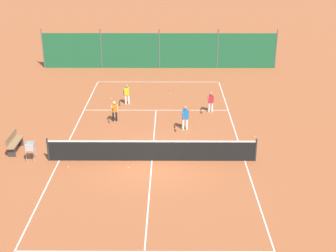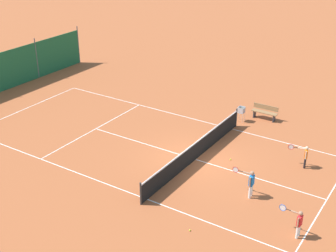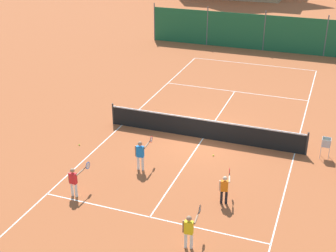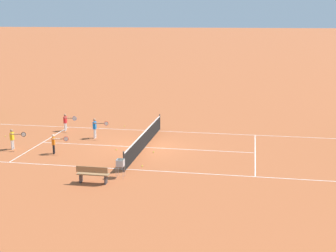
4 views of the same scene
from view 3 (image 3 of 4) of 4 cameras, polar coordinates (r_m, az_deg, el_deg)
The scene contains 13 objects.
ground_plane at distance 21.44m, azimuth 4.31°, elevation -1.50°, with size 600.00×600.00×0.00m, color #A8542D.
court_line_markings at distance 21.43m, azimuth 4.31°, elevation -1.50°, with size 8.25×23.85×0.01m.
tennis_net at distance 21.22m, azimuth 4.35°, elevation -0.30°, with size 9.18×0.08×1.06m.
windscreen_fence_far at distance 35.34m, azimuth 11.64°, elevation 11.07°, with size 17.28×0.08×2.90m.
player_far_baseline at distance 17.30m, azimuth -11.36°, elevation -6.41°, with size 0.42×0.97×1.16m.
player_near_baseline at distance 18.60m, azimuth -3.33°, elevation -3.30°, with size 0.43×1.05×1.27m.
player_near_service at distance 14.60m, azimuth 2.63°, elevation -12.38°, with size 0.40×1.01×1.19m.
player_far_service at distance 16.71m, azimuth 6.93°, elevation -7.37°, with size 0.37×0.99×1.11m.
tennis_ball_near_corner at distance 21.86m, azimuth 7.26°, elevation -1.00°, with size 0.07×0.07×0.07m, color #CCE033.
tennis_ball_alley_left at distance 19.96m, azimuth 5.55°, elevation -3.59°, with size 0.07×0.07×0.07m, color #CCE033.
tennis_ball_mid_court at distance 21.10m, azimuth -10.77°, elevation -2.27°, with size 0.07×0.07×0.07m, color #CCE033.
tennis_ball_by_net_left at distance 21.47m, azimuth 13.96°, elevation -2.09°, with size 0.07×0.07×0.07m, color #CCE033.
ball_hopper at distance 20.56m, azimuth 18.73°, elevation -2.04°, with size 0.36×0.36×0.89m.
Camera 3 is at (5.14, -18.48, 9.58)m, focal length 50.00 mm.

